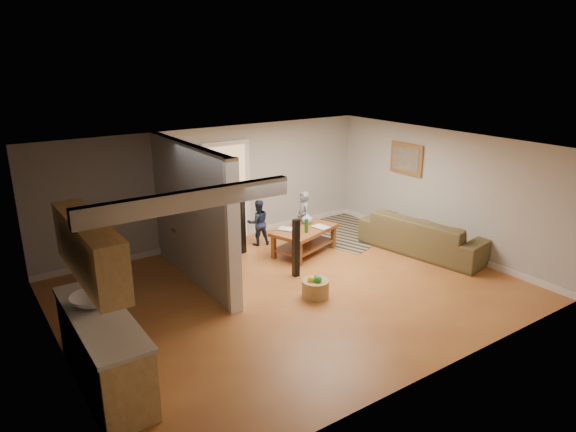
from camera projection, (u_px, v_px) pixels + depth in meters
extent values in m
plane|color=#9C5027|center=(293.00, 291.00, 8.94)|extent=(7.50, 7.50, 0.00)
cube|color=beige|center=(213.00, 186.00, 10.92)|extent=(7.50, 0.04, 2.50)
cube|color=beige|center=(53.00, 275.00, 6.54)|extent=(0.04, 6.00, 2.50)
cube|color=beige|center=(442.00, 190.00, 10.59)|extent=(0.04, 6.00, 2.50)
cube|color=white|center=(294.00, 149.00, 8.19)|extent=(7.50, 6.00, 0.04)
cube|color=beige|center=(191.00, 214.00, 9.06)|extent=(0.15, 3.10, 2.50)
cube|color=white|center=(233.00, 238.00, 7.84)|extent=(0.22, 0.10, 2.50)
cube|color=white|center=(216.00, 239.00, 11.26)|extent=(7.50, 0.04, 0.12)
cube|color=white|center=(436.00, 245.00, 10.93)|extent=(0.04, 6.00, 0.12)
cube|color=#D8B272|center=(227.00, 194.00, 11.10)|extent=(0.90, 0.06, 2.10)
cube|color=tan|center=(104.00, 351.00, 6.33)|extent=(0.60, 2.20, 0.90)
cube|color=beige|center=(99.00, 317.00, 6.19)|extent=(0.64, 2.24, 0.05)
cube|color=tan|center=(89.00, 249.00, 5.91)|extent=(0.35, 2.00, 0.70)
imported|color=silver|center=(92.00, 305.00, 6.41)|extent=(0.54, 0.54, 0.19)
cube|color=#311D16|center=(210.00, 188.00, 8.41)|extent=(0.03, 0.40, 0.34)
cube|color=#311D16|center=(197.00, 182.00, 8.80)|extent=(0.03, 0.40, 0.34)
cube|color=#311D16|center=(185.00, 176.00, 9.20)|extent=(0.03, 0.40, 0.34)
cube|color=olive|center=(406.00, 159.00, 11.20)|extent=(0.04, 0.90, 0.68)
cube|color=black|center=(350.00, 229.00, 12.09)|extent=(3.14, 2.69, 0.01)
imported|color=#484224|center=(423.00, 252.00, 10.71)|extent=(1.49, 2.78, 0.77)
cube|color=brown|center=(304.00, 230.00, 10.49)|extent=(1.56, 1.19, 0.07)
cube|color=silver|center=(304.00, 230.00, 10.49)|extent=(0.97, 0.73, 0.02)
cube|color=brown|center=(304.00, 245.00, 10.59)|extent=(1.41, 1.05, 0.03)
cube|color=brown|center=(299.00, 254.00, 9.92)|extent=(0.10, 0.10, 0.50)
cube|color=brown|center=(333.00, 237.00, 10.84)|extent=(0.10, 0.10, 0.50)
cube|color=brown|center=(274.00, 246.00, 10.29)|extent=(0.10, 0.10, 0.50)
cube|color=brown|center=(308.00, 231.00, 11.21)|extent=(0.10, 0.10, 0.50)
imported|color=#294398|center=(307.00, 223.00, 10.77)|extent=(0.29, 0.29, 0.24)
cylinder|color=#145916|center=(306.00, 226.00, 10.21)|extent=(0.08, 0.08, 0.28)
imported|color=#998C4C|center=(284.00, 231.00, 10.29)|extent=(0.36, 0.38, 0.03)
imported|color=#66594C|center=(317.00, 229.00, 10.43)|extent=(0.29, 0.37, 0.03)
cube|color=brown|center=(201.00, 235.00, 9.48)|extent=(0.71, 1.31, 0.05)
cube|color=brown|center=(202.00, 252.00, 9.58)|extent=(0.64, 1.20, 0.03)
cylinder|color=brown|center=(214.00, 263.00, 9.13)|extent=(0.05, 0.05, 0.76)
cylinder|color=brown|center=(179.00, 248.00, 9.84)|extent=(0.05, 0.05, 0.76)
cylinder|color=brown|center=(227.00, 258.00, 9.35)|extent=(0.05, 0.05, 0.76)
cylinder|color=brown|center=(192.00, 244.00, 10.05)|extent=(0.05, 0.05, 0.76)
imported|color=black|center=(202.00, 233.00, 9.49)|extent=(0.33, 1.00, 0.57)
cylinder|color=white|center=(221.00, 233.00, 9.21)|extent=(0.10, 0.10, 0.19)
cube|color=black|center=(296.00, 248.00, 9.38)|extent=(0.12, 0.12, 1.10)
cube|color=black|center=(242.00, 226.00, 10.49)|extent=(0.14, 0.14, 1.14)
cylinder|color=#AA884A|center=(315.00, 289.00, 8.68)|extent=(0.46, 0.46, 0.30)
sphere|color=red|center=(317.00, 279.00, 8.70)|extent=(0.14, 0.14, 0.14)
sphere|color=gold|center=(312.00, 280.00, 8.61)|extent=(0.14, 0.14, 0.14)
sphere|color=green|center=(318.00, 280.00, 8.57)|extent=(0.14, 0.14, 0.14)
imported|color=slate|center=(303.00, 243.00, 11.18)|extent=(0.36, 0.47, 1.16)
imported|color=#1D263D|center=(259.00, 244.00, 11.12)|extent=(0.56, 0.49, 1.00)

